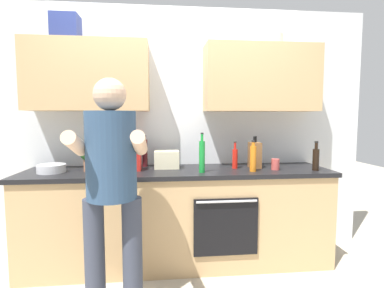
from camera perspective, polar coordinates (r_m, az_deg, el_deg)
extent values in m
plane|color=#B2A893|center=(3.07, -2.52, -21.78)|extent=(12.00, 12.00, 0.00)
cube|color=silver|center=(3.10, -3.00, 2.58)|extent=(4.00, 0.06, 2.50)
cube|color=tan|center=(3.00, -19.40, 12.26)|extent=(1.13, 0.32, 0.65)
cube|color=tan|center=(3.09, 13.20, 12.20)|extent=(1.13, 0.32, 0.65)
cylinder|color=silver|center=(3.18, 14.65, 18.83)|extent=(0.26, 0.26, 0.10)
cube|color=navy|center=(3.14, -23.15, 19.98)|extent=(0.24, 0.20, 0.23)
cube|color=tan|center=(2.90, -2.55, -14.17)|extent=(2.80, 0.60, 0.86)
cube|color=black|center=(2.78, -2.59, -5.39)|extent=(2.84, 0.64, 0.04)
cube|color=black|center=(2.65, 6.56, -15.63)|extent=(0.56, 0.02, 0.50)
cylinder|color=silver|center=(2.56, 6.73, -10.98)|extent=(0.52, 0.02, 0.02)
cylinder|color=#383D4C|center=(2.31, -18.26, -20.02)|extent=(0.14, 0.14, 0.83)
cylinder|color=#383D4C|center=(2.27, -11.41, -20.32)|extent=(0.14, 0.14, 0.83)
cylinder|color=navy|center=(2.08, -15.32, -2.10)|extent=(0.34, 0.34, 0.60)
sphere|color=#D8AD8C|center=(2.07, -15.59, 9.19)|extent=(0.22, 0.22, 0.22)
cylinder|color=#D8AD8C|center=(2.00, -21.59, 0.01)|extent=(0.09, 0.31, 0.19)
cylinder|color=#D8AD8C|center=(1.93, -10.10, 0.12)|extent=(0.09, 0.31, 0.19)
cylinder|color=olive|center=(2.62, -14.65, -2.97)|extent=(0.06, 0.06, 0.25)
cylinder|color=olive|center=(2.60, -14.72, 0.48)|extent=(0.03, 0.03, 0.07)
cylinder|color=black|center=(2.60, -14.75, 1.37)|extent=(0.04, 0.04, 0.02)
cylinder|color=black|center=(2.96, 22.76, -2.82)|extent=(0.06, 0.06, 0.20)
cylinder|color=black|center=(2.94, 22.85, -0.33)|extent=(0.03, 0.03, 0.06)
cylinder|color=black|center=(2.94, 22.87, 0.39)|extent=(0.03, 0.03, 0.01)
cylinder|color=#471419|center=(2.97, -9.08, -1.76)|extent=(0.05, 0.05, 0.27)
cylinder|color=#471419|center=(2.96, -9.12, 1.15)|extent=(0.03, 0.03, 0.03)
cylinder|color=black|center=(2.96, -9.13, 1.59)|extent=(0.03, 0.03, 0.01)
cylinder|color=orange|center=(2.72, 11.69, -2.82)|extent=(0.06, 0.06, 0.23)
cylinder|color=orange|center=(2.71, 11.74, -0.01)|extent=(0.03, 0.03, 0.04)
cylinder|color=black|center=(2.71, 11.75, 0.53)|extent=(0.03, 0.03, 0.01)
cylinder|color=red|center=(2.86, 8.28, -2.86)|extent=(0.05, 0.05, 0.18)
cylinder|color=red|center=(2.85, 8.32, -0.39)|extent=(0.02, 0.02, 0.06)
cylinder|color=black|center=(2.85, 8.33, 0.37)|extent=(0.03, 0.03, 0.01)
cylinder|color=#198C33|center=(2.62, 1.93, -2.51)|extent=(0.05, 0.05, 0.28)
cylinder|color=#198C33|center=(2.60, 1.94, 1.24)|extent=(0.02, 0.02, 0.06)
cylinder|color=black|center=(2.60, 1.95, 2.08)|extent=(0.03, 0.03, 0.01)
cylinder|color=#BF4C47|center=(2.88, 15.78, -3.79)|extent=(0.07, 0.07, 0.10)
cylinder|color=silver|center=(2.91, -25.47, -4.28)|extent=(0.24, 0.24, 0.07)
cube|color=brown|center=(2.93, 11.99, -2.11)|extent=(0.10, 0.14, 0.25)
cylinder|color=black|center=(2.90, 11.89, 0.85)|extent=(0.02, 0.02, 0.06)
cylinder|color=black|center=(2.94, 12.21, 0.91)|extent=(0.02, 0.02, 0.06)
cylinder|color=#9E6647|center=(2.85, -19.13, -3.91)|extent=(0.11, 0.11, 0.11)
sphere|color=#2D6B28|center=(2.83, -19.20, -1.46)|extent=(0.17, 0.17, 0.17)
cube|color=red|center=(2.79, -12.00, -3.03)|extent=(0.22, 0.15, 0.19)
cube|color=beige|center=(2.86, -4.90, -3.00)|extent=(0.24, 0.18, 0.17)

